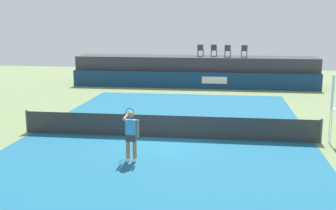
{
  "coord_description": "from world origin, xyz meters",
  "views": [
    {
      "loc": [
        2.44,
        -17.22,
        4.79
      ],
      "look_at": [
        -0.24,
        2.0,
        1.0
      ],
      "focal_mm": 45.8,
      "sensor_mm": 36.0,
      "label": 1
    }
  ],
  "objects_px": {
    "umpire_chair": "(334,105)",
    "net_post_far": "(321,131)",
    "spectator_chair_far_left": "(200,50)",
    "spectator_chair_center": "(228,50)",
    "spectator_chair_left": "(214,50)",
    "spectator_chair_right": "(244,50)",
    "net_post_near": "(27,121)",
    "tennis_player": "(131,134)"
  },
  "relations": [
    {
      "from": "tennis_player",
      "to": "umpire_chair",
      "type": "bearing_deg",
      "value": 23.19
    },
    {
      "from": "net_post_far",
      "to": "umpire_chair",
      "type": "bearing_deg",
      "value": 0.84
    },
    {
      "from": "spectator_chair_center",
      "to": "umpire_chair",
      "type": "distance_m",
      "value": 15.68
    },
    {
      "from": "spectator_chair_right",
      "to": "tennis_player",
      "type": "distance_m",
      "value": 18.9
    },
    {
      "from": "spectator_chair_right",
      "to": "net_post_near",
      "type": "relative_size",
      "value": 0.89
    },
    {
      "from": "spectator_chair_far_left",
      "to": "spectator_chair_left",
      "type": "bearing_deg",
      "value": 7.19
    },
    {
      "from": "umpire_chair",
      "to": "net_post_near",
      "type": "distance_m",
      "value": 12.88
    },
    {
      "from": "spectator_chair_left",
      "to": "tennis_player",
      "type": "distance_m",
      "value": 18.88
    },
    {
      "from": "spectator_chair_center",
      "to": "umpire_chair",
      "type": "xyz_separation_m",
      "value": [
        4.22,
        -15.06,
        -1.11
      ]
    },
    {
      "from": "umpire_chair",
      "to": "net_post_far",
      "type": "height_order",
      "value": "umpire_chair"
    },
    {
      "from": "umpire_chair",
      "to": "tennis_player",
      "type": "height_order",
      "value": "umpire_chair"
    },
    {
      "from": "spectator_chair_far_left",
      "to": "spectator_chair_right",
      "type": "xyz_separation_m",
      "value": [
        3.26,
        -0.26,
        0.0
      ]
    },
    {
      "from": "net_post_near",
      "to": "umpire_chair",
      "type": "bearing_deg",
      "value": 0.03
    },
    {
      "from": "spectator_chair_center",
      "to": "tennis_player",
      "type": "bearing_deg",
      "value": -100.03
    },
    {
      "from": "spectator_chair_right",
      "to": "net_post_near",
      "type": "bearing_deg",
      "value": -123.06
    },
    {
      "from": "spectator_chair_right",
      "to": "umpire_chair",
      "type": "height_order",
      "value": "spectator_chair_right"
    },
    {
      "from": "net_post_near",
      "to": "tennis_player",
      "type": "bearing_deg",
      "value": -30.57
    },
    {
      "from": "spectator_chair_far_left",
      "to": "spectator_chair_center",
      "type": "bearing_deg",
      "value": -8.28
    },
    {
      "from": "umpire_chair",
      "to": "spectator_chair_left",
      "type": "bearing_deg",
      "value": 108.75
    },
    {
      "from": "spectator_chair_right",
      "to": "net_post_far",
      "type": "xyz_separation_m",
      "value": [
        2.57,
        -15.11,
        -2.19
      ]
    },
    {
      "from": "net_post_near",
      "to": "net_post_far",
      "type": "height_order",
      "value": "same"
    },
    {
      "from": "net_post_near",
      "to": "spectator_chair_left",
      "type": "bearing_deg",
      "value": 63.92
    },
    {
      "from": "spectator_chair_far_left",
      "to": "net_post_near",
      "type": "relative_size",
      "value": 0.89
    },
    {
      "from": "net_post_near",
      "to": "tennis_player",
      "type": "height_order",
      "value": "tennis_player"
    },
    {
      "from": "spectator_chair_far_left",
      "to": "spectator_chair_left",
      "type": "relative_size",
      "value": 1.0
    },
    {
      "from": "spectator_chair_far_left",
      "to": "net_post_far",
      "type": "distance_m",
      "value": 16.57
    },
    {
      "from": "spectator_chair_far_left",
      "to": "net_post_far",
      "type": "xyz_separation_m",
      "value": [
        5.82,
        -15.36,
        -2.19
      ]
    },
    {
      "from": "net_post_far",
      "to": "spectator_chair_left",
      "type": "bearing_deg",
      "value": 107.29
    },
    {
      "from": "umpire_chair",
      "to": "net_post_near",
      "type": "height_order",
      "value": "umpire_chair"
    },
    {
      "from": "spectator_chair_far_left",
      "to": "net_post_near",
      "type": "xyz_separation_m",
      "value": [
        -6.58,
        -15.36,
        -2.19
      ]
    },
    {
      "from": "spectator_chair_center",
      "to": "net_post_near",
      "type": "bearing_deg",
      "value": -119.77
    },
    {
      "from": "spectator_chair_center",
      "to": "spectator_chair_right",
      "type": "distance_m",
      "value": 1.21
    },
    {
      "from": "spectator_chair_right",
      "to": "umpire_chair",
      "type": "bearing_deg",
      "value": -78.74
    },
    {
      "from": "spectator_chair_left",
      "to": "spectator_chair_right",
      "type": "height_order",
      "value": "same"
    },
    {
      "from": "spectator_chair_left",
      "to": "spectator_chair_right",
      "type": "bearing_deg",
      "value": -9.64
    },
    {
      "from": "spectator_chair_far_left",
      "to": "umpire_chair",
      "type": "xyz_separation_m",
      "value": [
        6.26,
        -15.35,
        -1.11
      ]
    },
    {
      "from": "spectator_chair_left",
      "to": "spectator_chair_center",
      "type": "height_order",
      "value": "same"
    },
    {
      "from": "spectator_chair_left",
      "to": "spectator_chair_center",
      "type": "distance_m",
      "value": 1.12
    },
    {
      "from": "net_post_near",
      "to": "net_post_far",
      "type": "distance_m",
      "value": 12.4
    },
    {
      "from": "net_post_far",
      "to": "spectator_chair_far_left",
      "type": "bearing_deg",
      "value": 110.76
    },
    {
      "from": "spectator_chair_far_left",
      "to": "spectator_chair_left",
      "type": "height_order",
      "value": "same"
    },
    {
      "from": "spectator_chair_far_left",
      "to": "net_post_far",
      "type": "height_order",
      "value": "spectator_chair_far_left"
    }
  ]
}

